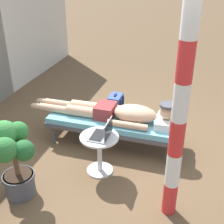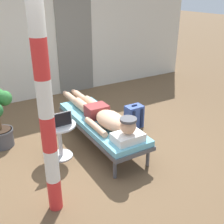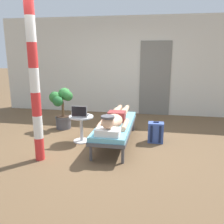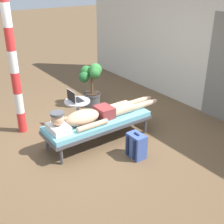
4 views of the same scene
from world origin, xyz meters
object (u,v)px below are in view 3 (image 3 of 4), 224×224
Objects in this scene: laptop at (80,114)px; backpack at (156,133)px; side_table at (81,124)px; porch_post at (34,80)px; person_reclining at (115,119)px; potted_plant at (62,106)px; lounge_chair at (115,126)px.

backpack is (1.45, 0.28, -0.39)m from laptop.
porch_post is (-0.43, -0.94, 0.97)m from side_table.
laptop is (-0.68, 0.00, 0.06)m from person_reclining.
porch_post reaches higher than potted_plant.
lounge_chair is 4.48× the size of backpack.
potted_plant is (-1.37, 0.72, 0.19)m from lounge_chair.
side_table is at bearing 65.54° from porch_post.
laptop is at bearing -48.83° from potted_plant.
side_table reaches higher than lounge_chair.
person_reclining is 5.12× the size of backpack.
side_table is 0.23m from laptop.
potted_plant is at bearing 152.24° from lounge_chair.
lounge_chair is at bearing -164.53° from backpack.
porch_post is (-0.43, -0.89, 0.74)m from laptop.
person_reclining is 0.68m from laptop.
backpack is at bearing -13.35° from potted_plant.
laptop is 0.33× the size of potted_plant.
porch_post reaches higher than laptop.
person_reclining is 0.82× the size of porch_post.
porch_post is (0.26, -1.68, 0.79)m from potted_plant.
person_reclining is at bearing 38.65° from porch_post.
person_reclining is at bearing -4.57° from side_table.
backpack is at bearing 10.95° from laptop.
side_table is at bearing 90.00° from laptop.
side_table is at bearing -171.01° from backpack.
side_table is 1.23× the size of backpack.
potted_plant is 1.88m from porch_post.
person_reclining is at bearing -0.27° from laptop.
porch_post is (-1.88, -1.17, 1.13)m from backpack.
porch_post is at bearing -114.46° from side_table.
person_reclining reaches higher than side_table.
side_table is 1.48m from backpack.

